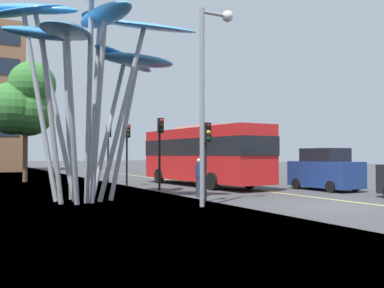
{
  "coord_description": "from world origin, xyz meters",
  "views": [
    {
      "loc": [
        -12.53,
        -12.17,
        1.94
      ],
      "look_at": [
        -1.37,
        8.76,
        2.5
      ],
      "focal_mm": 40.9,
      "sensor_mm": 36.0,
      "label": 1
    }
  ],
  "objects": [
    {
      "name": "ground",
      "position": [
        -0.71,
        0.0,
        -0.05
      ],
      "size": [
        120.0,
        240.0,
        0.1
      ],
      "color": "#424244"
    },
    {
      "name": "red_bus",
      "position": [
        0.69,
        11.28,
        2.05
      ],
      "size": [
        3.11,
        11.28,
        3.75
      ],
      "color": "red",
      "rests_on": "ground"
    },
    {
      "name": "leaf_sculpture",
      "position": [
        -7.87,
        5.7,
        6.6
      ],
      "size": [
        8.46,
        7.49,
        8.73
      ],
      "color": "#9EA0A5",
      "rests_on": "ground"
    },
    {
      "name": "traffic_light_kerb_near",
      "position": [
        -3.67,
        3.2,
        2.35
      ],
      "size": [
        0.28,
        0.42,
        3.23
      ],
      "color": "black",
      "rests_on": "ground"
    },
    {
      "name": "traffic_light_kerb_far",
      "position": [
        -3.06,
        9.19,
        2.8
      ],
      "size": [
        0.28,
        0.42,
        3.88
      ],
      "color": "black",
      "rests_on": "ground"
    },
    {
      "name": "traffic_light_island_mid",
      "position": [
        -3.51,
        13.1,
        2.71
      ],
      "size": [
        0.28,
        0.42,
        3.75
      ],
      "color": "black",
      "rests_on": "ground"
    },
    {
      "name": "traffic_light_opposite",
      "position": [
        -3.69,
        16.32,
        2.81
      ],
      "size": [
        0.28,
        0.42,
        3.89
      ],
      "color": "black",
      "rests_on": "ground"
    },
    {
      "name": "car_parked_mid",
      "position": [
        4.92,
        5.29,
        1.07
      ],
      "size": [
        1.93,
        4.1,
        2.27
      ],
      "color": "navy",
      "rests_on": "ground"
    },
    {
      "name": "car_parked_far",
      "position": [
        4.42,
        12.45,
        0.98
      ],
      "size": [
        2.02,
        4.07,
        2.1
      ],
      "color": "gray",
      "rests_on": "ground"
    },
    {
      "name": "car_side_street",
      "position": [
        4.53,
        18.96,
        0.96
      ],
      "size": [
        2.0,
        3.94,
        2.03
      ],
      "color": "gray",
      "rests_on": "ground"
    },
    {
      "name": "street_lamp",
      "position": [
        -4.28,
        1.93,
        4.76
      ],
      "size": [
        1.44,
        0.44,
        7.48
      ],
      "color": "gray",
      "rests_on": "ground"
    },
    {
      "name": "tree_pavement_near",
      "position": [
        -8.54,
        20.7,
        5.62
      ],
      "size": [
        4.75,
        4.69,
        8.49
      ],
      "color": "brown",
      "rests_on": "ground"
    },
    {
      "name": "pedestrian",
      "position": [
        -2.95,
        5.11,
        0.88
      ],
      "size": [
        0.34,
        0.34,
        1.75
      ],
      "color": "#2D3342",
      "rests_on": "ground"
    }
  ]
}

